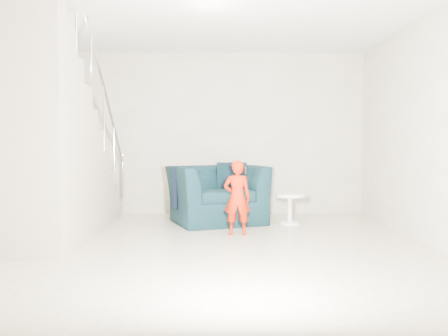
{
  "coord_description": "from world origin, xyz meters",
  "views": [
    {
      "loc": [
        0.11,
        -5.24,
        1.19
      ],
      "look_at": [
        0.15,
        1.2,
        0.85
      ],
      "focal_mm": 38.0,
      "sensor_mm": 36.0,
      "label": 1
    }
  ],
  "objects": [
    {
      "name": "side_table",
      "position": [
        1.12,
        1.67,
        0.3
      ],
      "size": [
        0.45,
        0.45,
        0.45
      ],
      "color": "white",
      "rests_on": "floor"
    },
    {
      "name": "right_wall",
      "position": [
        2.5,
        0.0,
        1.35
      ],
      "size": [
        0.0,
        5.5,
        5.5
      ],
      "primitive_type": "plane",
      "rotation": [
        1.57,
        0.0,
        -1.57
      ],
      "color": "#A5A086",
      "rests_on": "floor"
    },
    {
      "name": "floor",
      "position": [
        0.0,
        0.0,
        0.0
      ],
      "size": [
        5.5,
        5.5,
        0.0
      ],
      "primitive_type": "plane",
      "color": "gray",
      "rests_on": "ground"
    },
    {
      "name": "cushion",
      "position": [
        0.28,
        2.05,
        0.67
      ],
      "size": [
        0.45,
        0.22,
        0.45
      ],
      "primitive_type": "cube",
      "rotation": [
        0.21,
        0.0,
        0.0
      ],
      "color": "black",
      "rests_on": "armchair"
    },
    {
      "name": "armchair",
      "position": [
        0.04,
        1.82,
        0.42
      ],
      "size": [
        1.62,
        1.53,
        0.85
      ],
      "primitive_type": "imported",
      "rotation": [
        0.0,
        0.0,
        0.36
      ],
      "color": "black",
      "rests_on": "floor"
    },
    {
      "name": "toddler",
      "position": [
        0.32,
        0.85,
        0.48
      ],
      "size": [
        0.36,
        0.24,
        0.97
      ],
      "primitive_type": "imported",
      "rotation": [
        0.0,
        0.0,
        3.12
      ],
      "color": "#AA1705",
      "rests_on": "floor"
    },
    {
      "name": "throw",
      "position": [
        -0.55,
        1.78,
        0.53
      ],
      "size": [
        0.05,
        0.54,
        0.6
      ],
      "primitive_type": "cube",
      "color": "black",
      "rests_on": "armchair"
    },
    {
      "name": "phone",
      "position": [
        0.42,
        0.79,
        0.84
      ],
      "size": [
        0.02,
        0.05,
        0.1
      ],
      "primitive_type": "cube",
      "rotation": [
        0.0,
        0.0,
        0.07
      ],
      "color": "black",
      "rests_on": "toddler"
    },
    {
      "name": "front_wall",
      "position": [
        0.0,
        -2.75,
        1.35
      ],
      "size": [
        5.0,
        0.0,
        5.0
      ],
      "primitive_type": "plane",
      "rotation": [
        -1.57,
        0.0,
        0.0
      ],
      "color": "#A5A086",
      "rests_on": "floor"
    },
    {
      "name": "back_wall",
      "position": [
        0.0,
        2.75,
        1.35
      ],
      "size": [
        5.0,
        0.0,
        5.0
      ],
      "primitive_type": "plane",
      "rotation": [
        1.57,
        0.0,
        0.0
      ],
      "color": "#A5A086",
      "rests_on": "floor"
    },
    {
      "name": "ceiling",
      "position": [
        0.0,
        0.0,
        2.7
      ],
      "size": [
        5.5,
        5.5,
        0.0
      ],
      "primitive_type": "plane",
      "rotation": [
        3.14,
        0.0,
        0.0
      ],
      "color": "silver",
      "rests_on": "back_wall"
    },
    {
      "name": "staircase",
      "position": [
        -2.0,
        0.55,
        0.95
      ],
      "size": [
        1.02,
        3.03,
        3.62
      ],
      "color": "#ADA089",
      "rests_on": "floor"
    }
  ]
}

